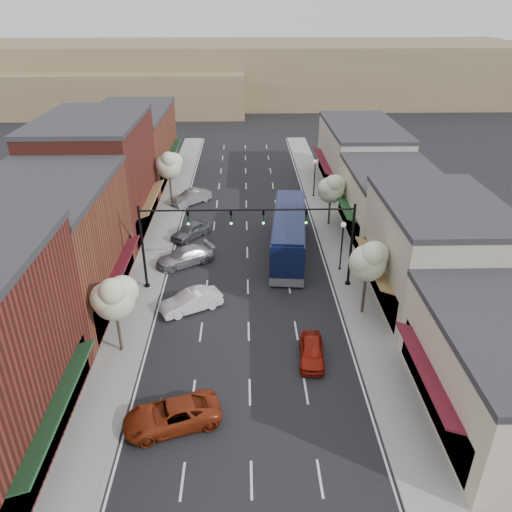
{
  "coord_description": "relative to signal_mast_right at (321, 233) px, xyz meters",
  "views": [
    {
      "loc": [
        -0.17,
        -26.25,
        20.54
      ],
      "look_at": [
        0.68,
        9.06,
        2.2
      ],
      "focal_mm": 35.0,
      "sensor_mm": 36.0,
      "label": 1
    }
  ],
  "objects": [
    {
      "name": "tree_right_far",
      "position": [
        2.73,
        11.95,
        -0.63
      ],
      "size": [
        2.85,
        2.65,
        5.43
      ],
      "color": "#47382B",
      "rests_on": "ground"
    },
    {
      "name": "bldg_left_far",
      "position": [
        -19.84,
        28.0,
        -0.46
      ],
      "size": [
        10.14,
        18.1,
        8.4
      ],
      "color": "brown",
      "rests_on": "ground"
    },
    {
      "name": "hill_far",
      "position": [
        -5.62,
        82.0,
        1.38
      ],
      "size": [
        120.0,
        30.0,
        12.0
      ],
      "primitive_type": "cube",
      "color": "#7A6647",
      "rests_on": "ground"
    },
    {
      "name": "parked_car_e",
      "position": [
        -11.73,
        18.28,
        -3.86
      ],
      "size": [
        4.48,
        4.29,
        1.52
      ],
      "primitive_type": "imported",
      "rotation": [
        0.0,
        0.0,
        -0.83
      ],
      "color": "#A5A4AA",
      "rests_on": "ground"
    },
    {
      "name": "curb_right",
      "position": [
        1.38,
        10.5,
        -4.55
      ],
      "size": [
        0.25,
        73.0,
        0.17
      ],
      "primitive_type": "cube",
      "color": "gray",
      "rests_on": "ground"
    },
    {
      "name": "coach_bus",
      "position": [
        -1.92,
        5.78,
        -2.63
      ],
      "size": [
        4.03,
        12.79,
        3.84
      ],
      "rotation": [
        0.0,
        0.0,
        -0.1
      ],
      "color": "#0C1333",
      "rests_on": "ground"
    },
    {
      "name": "tree_left_far",
      "position": [
        -13.87,
        17.95,
        -0.02
      ],
      "size": [
        2.85,
        2.65,
        6.13
      ],
      "color": "#47382B",
      "rests_on": "ground"
    },
    {
      "name": "bldg_right_far",
      "position": [
        8.09,
        24.0,
        -0.96
      ],
      "size": [
        9.14,
        16.1,
        7.4
      ],
      "color": "#B2A998",
      "rests_on": "ground"
    },
    {
      "name": "red_hatchback",
      "position": [
        -1.66,
        -9.13,
        -3.97
      ],
      "size": [
        1.89,
        3.98,
        1.31
      ],
      "primitive_type": "imported",
      "rotation": [
        0.0,
        0.0,
        -0.09
      ],
      "color": "#97170B",
      "rests_on": "ground"
    },
    {
      "name": "hill_near",
      "position": [
        -30.62,
        70.0,
        -0.62
      ],
      "size": [
        50.0,
        20.0,
        8.0
      ],
      "primitive_type": "cube",
      "color": "#7A6647",
      "rests_on": "ground"
    },
    {
      "name": "bldg_right_midnear",
      "position": [
        8.1,
        -2.0,
        -0.72
      ],
      "size": [
        9.14,
        12.1,
        7.9
      ],
      "color": "#B2A998",
      "rests_on": "ground"
    },
    {
      "name": "bldg_right_midfar",
      "position": [
        8.08,
        10.0,
        -1.46
      ],
      "size": [
        9.14,
        12.1,
        6.4
      ],
      "color": "beige",
      "rests_on": "ground"
    },
    {
      "name": "ground",
      "position": [
        -5.62,
        -8.0,
        -4.62
      ],
      "size": [
        160.0,
        160.0,
        0.0
      ],
      "primitive_type": "plane",
      "color": "black",
      "rests_on": "ground"
    },
    {
      "name": "sidewalk_right",
      "position": [
        2.78,
        10.5,
        -4.55
      ],
      "size": [
        2.8,
        73.0,
        0.15
      ],
      "primitive_type": "cube",
      "color": "gray",
      "rests_on": "ground"
    },
    {
      "name": "curb_left",
      "position": [
        -12.62,
        10.5,
        -4.55
      ],
      "size": [
        0.25,
        73.0,
        0.17
      ],
      "primitive_type": "cube",
      "color": "gray",
      "rests_on": "ground"
    },
    {
      "name": "tree_right_near",
      "position": [
        2.73,
        -4.05,
        -0.17
      ],
      "size": [
        2.85,
        2.65,
        5.95
      ],
      "color": "#47382B",
      "rests_on": "ground"
    },
    {
      "name": "tree_left_near",
      "position": [
        -13.87,
        -8.05,
        -0.4
      ],
      "size": [
        2.85,
        2.65,
        5.69
      ],
      "color": "#47382B",
      "rests_on": "ground"
    },
    {
      "name": "lamp_post_near",
      "position": [
        2.18,
        2.5,
        -1.62
      ],
      "size": [
        0.44,
        0.44,
        4.44
      ],
      "color": "black",
      "rests_on": "ground"
    },
    {
      "name": "bldg_left_midfar",
      "position": [
        -19.86,
        12.0,
        0.78
      ],
      "size": [
        10.14,
        14.1,
        10.9
      ],
      "color": "maroon",
      "rests_on": "ground"
    },
    {
      "name": "parked_car_a",
      "position": [
        -9.82,
        -14.43,
        -3.9
      ],
      "size": [
        5.67,
        3.82,
        1.44
      ],
      "primitive_type": "imported",
      "rotation": [
        0.0,
        0.0,
        -1.27
      ],
      "color": "maroon",
      "rests_on": "ground"
    },
    {
      "name": "lamp_post_far",
      "position": [
        2.18,
        20.0,
        -1.62
      ],
      "size": [
        0.44,
        0.44,
        4.44
      ],
      "color": "black",
      "rests_on": "ground"
    },
    {
      "name": "bldg_right_near",
      "position": [
        8.07,
        -14.0,
        -1.7
      ],
      "size": [
        9.14,
        12.1,
        5.9
      ],
      "color": "beige",
      "rests_on": "ground"
    },
    {
      "name": "signal_mast_right",
      "position": [
        0.0,
        0.0,
        0.0
      ],
      "size": [
        8.22,
        0.46,
        7.0
      ],
      "color": "black",
      "rests_on": "ground"
    },
    {
      "name": "sidewalk_left",
      "position": [
        -14.02,
        10.5,
        -4.55
      ],
      "size": [
        2.8,
        73.0,
        0.15
      ],
      "primitive_type": "cube",
      "color": "gray",
      "rests_on": "ground"
    },
    {
      "name": "parked_car_b",
      "position": [
        -9.82,
        -3.23,
        -3.87
      ],
      "size": [
        4.78,
        3.53,
        1.5
      ],
      "primitive_type": "imported",
      "rotation": [
        0.0,
        0.0,
        -1.09
      ],
      "color": "silver",
      "rests_on": "ground"
    },
    {
      "name": "signal_mast_left",
      "position": [
        -11.24,
        0.0,
        0.0
      ],
      "size": [
        8.22,
        0.46,
        7.0
      ],
      "color": "black",
      "rests_on": "ground"
    },
    {
      "name": "bldg_left_midnear",
      "position": [
        -19.85,
        -2.0,
        0.03
      ],
      "size": [
        10.14,
        14.1,
        9.4
      ],
      "color": "brown",
      "rests_on": "ground"
    },
    {
      "name": "parked_car_d",
      "position": [
        -11.01,
        9.33,
        -3.89
      ],
      "size": [
        4.02,
        4.45,
        1.47
      ],
      "primitive_type": "imported",
      "rotation": [
        0.0,
        0.0,
        -0.67
      ],
      "color": "#505156",
      "rests_on": "ground"
    },
    {
      "name": "parked_car_c",
      "position": [
        -11.02,
        3.94,
        -3.88
      ],
      "size": [
        5.47,
        4.38,
        1.48
      ],
      "primitive_type": "imported",
      "rotation": [
        0.0,
        0.0,
        -1.04
      ],
      "color": "#A0A0A5",
      "rests_on": "ground"
    }
  ]
}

